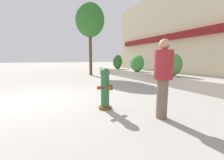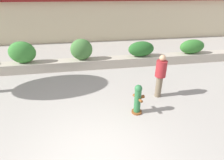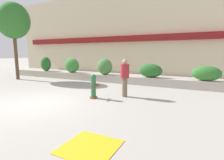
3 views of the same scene
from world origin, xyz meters
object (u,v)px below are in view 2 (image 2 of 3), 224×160
Objects in this scene: hedge_bush_2 at (81,50)px; hedge_bush_4 at (192,47)px; hedge_bush_3 at (141,49)px; hedge_bush_1 at (22,52)px; fire_hydrant at (138,99)px; pedestrian at (160,74)px.

hedge_bush_4 is (6.28, 0.00, -0.15)m from hedge_bush_2.
hedge_bush_3 is (3.23, 0.00, -0.13)m from hedge_bush_2.
fire_hydrant is at bearing -42.23° from hedge_bush_1.
hedge_bush_3 is 0.83× the size of pedestrian.
hedge_bush_4 is at bearing 0.00° from hedge_bush_1.
hedge_bush_3 is at bearing 180.00° from hedge_bush_4.
fire_hydrant is (1.77, -4.24, -0.50)m from hedge_bush_2.
hedge_bush_2 is at bearing 130.85° from pedestrian.
hedge_bush_1 is at bearing 180.00° from hedge_bush_3.
hedge_bush_1 is at bearing 149.97° from pedestrian.
hedge_bush_2 is 0.66× the size of pedestrian.
hedge_bush_1 is 0.90× the size of hedge_bush_3.
hedge_bush_1 is at bearing 137.77° from fire_hydrant.
pedestrian is (1.13, 0.89, 0.44)m from fire_hydrant.
hedge_bush_4 is (3.05, 0.00, -0.01)m from hedge_bush_3.
hedge_bush_2 is at bearing 112.66° from fire_hydrant.
hedge_bush_2 is at bearing 180.00° from hedge_bush_4.
hedge_bush_2 is 0.77× the size of hedge_bush_4.
hedge_bush_1 is at bearing 180.00° from hedge_bush_2.
hedge_bush_2 is 4.43m from pedestrian.
hedge_bush_2 is (2.90, 0.00, 0.00)m from hedge_bush_1.
pedestrian is at bearing 38.18° from fire_hydrant.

